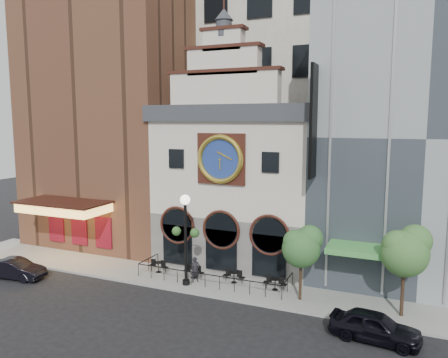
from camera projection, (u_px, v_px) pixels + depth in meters
The scene contains 17 objects.
ground at pixel (197, 296), 28.16m from camera, with size 120.00×120.00×0.00m, color black.
sidewalk at pixel (213, 282), 30.43m from camera, with size 44.00×5.00×0.15m, color gray.
clock_building at pixel (241, 178), 34.39m from camera, with size 12.60×8.78×18.65m.
theater_building at pixel (119, 106), 40.63m from camera, with size 14.00×15.60×25.00m.
retail_building at pixel (424, 136), 30.82m from camera, with size 14.00×14.40×20.00m.
office_tower at pixel (285, 32), 43.70m from camera, with size 20.00×16.00×40.00m, color silver.
cafe_railing at pixel (213, 274), 30.36m from camera, with size 10.60×2.60×0.90m, color black, non-canonical shape.
bistro_0 at pixel (158, 266), 32.03m from camera, with size 1.58×0.68×0.90m.
bistro_1 at pixel (193, 271), 30.89m from camera, with size 1.58×0.68×0.90m.
bistro_2 at pixel (234, 276), 29.95m from camera, with size 1.58×0.68×0.90m.
bistro_3 at pixel (275, 283), 28.69m from camera, with size 1.58×0.68×0.90m.
car_right at pixel (375, 326), 22.31m from camera, with size 1.83×4.56×1.55m, color black.
car_left at pixel (16, 269), 31.16m from camera, with size 1.50×4.31×1.42m, color black.
pedestrian at pixel (195, 270), 30.10m from camera, with size 0.64×0.42×1.74m, color black.
lamppost at pixel (185, 230), 29.17m from camera, with size 1.98×0.70×6.20m.
tree_left at pixel (302, 246), 26.76m from camera, with size 2.45×2.36×4.72m.
tree_right at pixel (406, 250), 24.46m from camera, with size 2.76×2.65×5.31m.
Camera 1 is at (12.22, -24.03, 11.24)m, focal length 35.00 mm.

